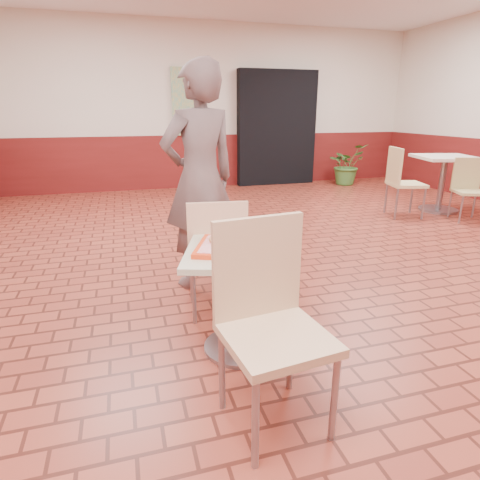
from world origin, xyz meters
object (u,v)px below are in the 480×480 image
object	(u,v)px
customer	(200,179)
potted_plant	(346,164)
chair_second_front	(469,186)
serving_tray	(240,247)
paper_cup	(255,233)
long_john_donut	(259,244)
chair_main_front	(269,314)
chair_second_left	(401,178)
ring_donut	(216,240)
main_table	(240,284)
second_table	(443,174)
chair_main_back	(217,252)

from	to	relation	value
customer	potted_plant	world-z (taller)	customer
customer	chair_second_front	bearing A→B (deg)	177.32
serving_tray	paper_cup	xyz separation A→B (m)	(0.12, 0.07, 0.06)
serving_tray	customer	bearing A→B (deg)	91.26
long_john_donut	paper_cup	xyz separation A→B (m)	(0.02, 0.14, 0.03)
chair_main_front	chair_second_front	xyz separation A→B (m)	(3.94, 2.78, -0.08)
customer	chair_second_left	world-z (taller)	customer
ring_donut	chair_second_left	bearing A→B (deg)	37.81
main_table	customer	world-z (taller)	customer
chair_second_front	potted_plant	world-z (taller)	chair_second_front
second_table	potted_plant	bearing A→B (deg)	94.38
chair_main_back	paper_cup	distance (m)	0.50
main_table	second_table	size ratio (longest dim) A/B	0.82
main_table	chair_second_left	bearing A→B (deg)	39.89
main_table	customer	xyz separation A→B (m)	(-0.02, 1.09, 0.47)
chair_main_back	chair_second_left	xyz separation A→B (m)	(3.17, 2.14, 0.05)
chair_main_front	chair_second_front	bearing A→B (deg)	28.37
main_table	second_table	bearing A→B (deg)	34.61
main_table	ring_donut	size ratio (longest dim) A/B	7.32
main_table	ring_donut	bearing A→B (deg)	142.98
customer	ring_donut	size ratio (longest dim) A/B	20.04
ring_donut	paper_cup	distance (m)	0.24
paper_cup	serving_tray	bearing A→B (deg)	-150.39
paper_cup	second_table	size ratio (longest dim) A/B	0.11
chair_main_back	long_john_donut	size ratio (longest dim) A/B	5.83
ring_donut	chair_second_front	distance (m)	4.55
customer	ring_donut	bearing A→B (deg)	65.90
long_john_donut	second_table	distance (m)	4.75
chair_second_front	ring_donut	bearing A→B (deg)	-133.20
ring_donut	serving_tray	bearing A→B (deg)	-37.02
paper_cup	chair_second_left	size ratio (longest dim) A/B	0.09
paper_cup	potted_plant	distance (m)	6.23
customer	chair_second_front	world-z (taller)	customer
chair_main_front	chair_main_back	size ratio (longest dim) A/B	1.12
chair_main_front	long_john_donut	bearing A→B (deg)	69.67
long_john_donut	potted_plant	world-z (taller)	potted_plant
chair_main_front	chair_second_left	bearing A→B (deg)	38.48
chair_main_front	ring_donut	bearing A→B (deg)	90.98
second_table	ring_donut	bearing A→B (deg)	-147.11
chair_main_front	long_john_donut	size ratio (longest dim) A/B	6.54
main_table	serving_tray	world-z (taller)	serving_tray
long_john_donut	second_table	xyz separation A→B (m)	(3.84, 2.78, -0.17)
potted_plant	chair_main_back	bearing A→B (deg)	-129.15
main_table	serving_tray	xyz separation A→B (m)	(0.00, 0.00, 0.23)
chair_main_back	serving_tray	world-z (taller)	chair_main_back
chair_main_front	potted_plant	size ratio (longest dim) A/B	1.22
chair_main_back	ring_donut	world-z (taller)	chair_main_back
long_john_donut	paper_cup	bearing A→B (deg)	80.05
long_john_donut	ring_donut	bearing A→B (deg)	142.95
serving_tray	second_table	size ratio (longest dim) A/B	0.61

